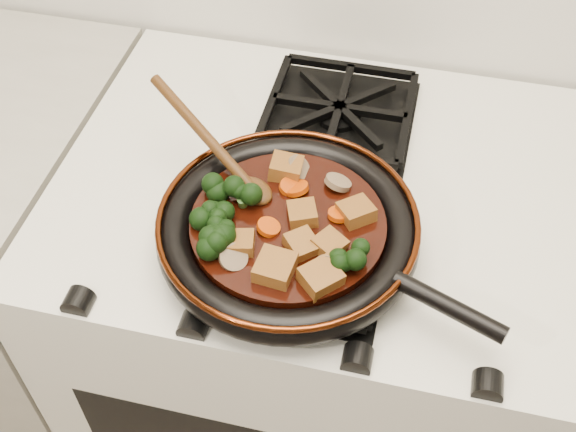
# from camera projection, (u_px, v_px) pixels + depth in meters

# --- Properties ---
(stove) EXTENTS (0.76, 0.60, 0.90)m
(stove) POSITION_uv_depth(u_px,v_px,m) (313.00, 345.00, 1.38)
(stove) COLOR white
(stove) RESTS_ON ground
(burner_grate_front) EXTENTS (0.23, 0.23, 0.03)m
(burner_grate_front) POSITION_uv_depth(u_px,v_px,m) (300.00, 249.00, 0.94)
(burner_grate_front) COLOR black
(burner_grate_front) RESTS_ON stove
(burner_grate_back) EXTENTS (0.23, 0.23, 0.03)m
(burner_grate_back) POSITION_uv_depth(u_px,v_px,m) (339.00, 112.00, 1.12)
(burner_grate_back) COLOR black
(burner_grate_back) RESTS_ON stove
(skillet) EXTENTS (0.45, 0.34, 0.05)m
(skillet) POSITION_uv_depth(u_px,v_px,m) (289.00, 230.00, 0.92)
(skillet) COLOR black
(skillet) RESTS_ON burner_grate_front
(braising_sauce) EXTENTS (0.25, 0.25, 0.02)m
(braising_sauce) POSITION_uv_depth(u_px,v_px,m) (288.00, 227.00, 0.92)
(braising_sauce) COLOR black
(braising_sauce) RESTS_ON skillet
(tofu_cube_0) EXTENTS (0.04, 0.04, 0.02)m
(tofu_cube_0) POSITION_uv_depth(u_px,v_px,m) (239.00, 244.00, 0.88)
(tofu_cube_0) COLOR brown
(tofu_cube_0) RESTS_ON braising_sauce
(tofu_cube_1) EXTENTS (0.05, 0.05, 0.02)m
(tofu_cube_1) POSITION_uv_depth(u_px,v_px,m) (303.00, 214.00, 0.91)
(tofu_cube_1) COLOR brown
(tofu_cube_1) RESTS_ON braising_sauce
(tofu_cube_2) EXTENTS (0.05, 0.05, 0.02)m
(tofu_cube_2) POSITION_uv_depth(u_px,v_px,m) (329.00, 245.00, 0.88)
(tofu_cube_2) COLOR brown
(tofu_cube_2) RESTS_ON braising_sauce
(tofu_cube_3) EXTENTS (0.06, 0.06, 0.03)m
(tofu_cube_3) POSITION_uv_depth(u_px,v_px,m) (321.00, 278.00, 0.84)
(tofu_cube_3) COLOR brown
(tofu_cube_3) RESTS_ON braising_sauce
(tofu_cube_4) EXTENTS (0.05, 0.05, 0.02)m
(tofu_cube_4) POSITION_uv_depth(u_px,v_px,m) (302.00, 245.00, 0.88)
(tofu_cube_4) COLOR brown
(tofu_cube_4) RESTS_ON braising_sauce
(tofu_cube_5) EXTENTS (0.06, 0.06, 0.03)m
(tofu_cube_5) POSITION_uv_depth(u_px,v_px,m) (356.00, 212.00, 0.91)
(tofu_cube_5) COLOR brown
(tofu_cube_5) RESTS_ON braising_sauce
(tofu_cube_6) EXTENTS (0.05, 0.04, 0.03)m
(tofu_cube_6) POSITION_uv_depth(u_px,v_px,m) (286.00, 168.00, 0.96)
(tofu_cube_6) COLOR brown
(tofu_cube_6) RESTS_ON braising_sauce
(tofu_cube_7) EXTENTS (0.05, 0.05, 0.02)m
(tofu_cube_7) POSITION_uv_depth(u_px,v_px,m) (275.00, 268.00, 0.85)
(tofu_cube_7) COLOR brown
(tofu_cube_7) RESTS_ON braising_sauce
(broccoli_floret_0) EXTENTS (0.08, 0.08, 0.06)m
(broccoli_floret_0) POSITION_uv_depth(u_px,v_px,m) (213.00, 216.00, 0.90)
(broccoli_floret_0) COLOR black
(broccoli_floret_0) RESTS_ON braising_sauce
(broccoli_floret_1) EXTENTS (0.08, 0.09, 0.07)m
(broccoli_floret_1) POSITION_uv_depth(u_px,v_px,m) (242.00, 200.00, 0.92)
(broccoli_floret_1) COLOR black
(broccoli_floret_1) RESTS_ON braising_sauce
(broccoli_floret_2) EXTENTS (0.08, 0.08, 0.07)m
(broccoli_floret_2) POSITION_uv_depth(u_px,v_px,m) (214.00, 244.00, 0.87)
(broccoli_floret_2) COLOR black
(broccoli_floret_2) RESTS_ON braising_sauce
(broccoli_floret_3) EXTENTS (0.09, 0.09, 0.06)m
(broccoli_floret_3) POSITION_uv_depth(u_px,v_px,m) (217.00, 239.00, 0.88)
(broccoli_floret_3) COLOR black
(broccoli_floret_3) RESTS_ON braising_sauce
(broccoli_floret_4) EXTENTS (0.08, 0.09, 0.07)m
(broccoli_floret_4) POSITION_uv_depth(u_px,v_px,m) (218.00, 190.00, 0.93)
(broccoli_floret_4) COLOR black
(broccoli_floret_4) RESTS_ON braising_sauce
(broccoli_floret_5) EXTENTS (0.07, 0.08, 0.06)m
(broccoli_floret_5) POSITION_uv_depth(u_px,v_px,m) (350.00, 260.00, 0.86)
(broccoli_floret_5) COLOR black
(broccoli_floret_5) RESTS_ON braising_sauce
(carrot_coin_0) EXTENTS (0.03, 0.03, 0.02)m
(carrot_coin_0) POSITION_uv_depth(u_px,v_px,m) (297.00, 188.00, 0.94)
(carrot_coin_0) COLOR #C43E05
(carrot_coin_0) RESTS_ON braising_sauce
(carrot_coin_1) EXTENTS (0.03, 0.03, 0.02)m
(carrot_coin_1) POSITION_uv_depth(u_px,v_px,m) (268.00, 227.00, 0.90)
(carrot_coin_1) COLOR #C43E05
(carrot_coin_1) RESTS_ON braising_sauce
(carrot_coin_2) EXTENTS (0.03, 0.03, 0.02)m
(carrot_coin_2) POSITION_uv_depth(u_px,v_px,m) (280.00, 271.00, 0.85)
(carrot_coin_2) COLOR #C43E05
(carrot_coin_2) RESTS_ON braising_sauce
(carrot_coin_3) EXTENTS (0.03, 0.03, 0.02)m
(carrot_coin_3) POSITION_uv_depth(u_px,v_px,m) (290.00, 187.00, 0.94)
(carrot_coin_3) COLOR #C43E05
(carrot_coin_3) RESTS_ON braising_sauce
(carrot_coin_4) EXTENTS (0.03, 0.03, 0.01)m
(carrot_coin_4) POSITION_uv_depth(u_px,v_px,m) (339.00, 214.00, 0.91)
(carrot_coin_4) COLOR #C43E05
(carrot_coin_4) RESTS_ON braising_sauce
(mushroom_slice_0) EXTENTS (0.03, 0.03, 0.03)m
(mushroom_slice_0) POSITION_uv_depth(u_px,v_px,m) (326.00, 268.00, 0.85)
(mushroom_slice_0) COLOR #7C6347
(mushroom_slice_0) RESTS_ON braising_sauce
(mushroom_slice_1) EXTENTS (0.03, 0.03, 0.03)m
(mushroom_slice_1) POSITION_uv_depth(u_px,v_px,m) (216.00, 221.00, 0.90)
(mushroom_slice_1) COLOR #7C6347
(mushroom_slice_1) RESTS_ON braising_sauce
(mushroom_slice_2) EXTENTS (0.05, 0.05, 0.02)m
(mushroom_slice_2) POSITION_uv_depth(u_px,v_px,m) (233.00, 257.00, 0.86)
(mushroom_slice_2) COLOR #7C6347
(mushroom_slice_2) RESTS_ON braising_sauce
(mushroom_slice_3) EXTENTS (0.05, 0.05, 0.02)m
(mushroom_slice_3) POSITION_uv_depth(u_px,v_px,m) (338.00, 182.00, 0.95)
(mushroom_slice_3) COLOR #7C6347
(mushroom_slice_3) RESTS_ON braising_sauce
(mushroom_slice_4) EXTENTS (0.03, 0.04, 0.03)m
(mushroom_slice_4) POSITION_uv_depth(u_px,v_px,m) (298.00, 168.00, 0.96)
(mushroom_slice_4) COLOR #7C6347
(mushroom_slice_4) RESTS_ON braising_sauce
(wooden_spoon) EXTENTS (0.13, 0.10, 0.22)m
(wooden_spoon) POSITION_uv_depth(u_px,v_px,m) (226.00, 159.00, 0.95)
(wooden_spoon) COLOR #47290F
(wooden_spoon) RESTS_ON braising_sauce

